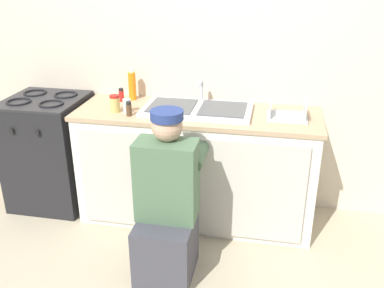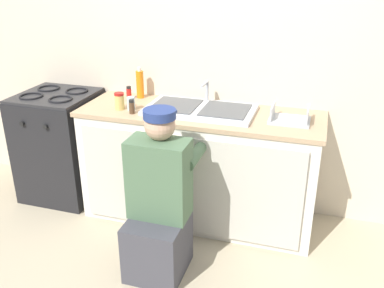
{
  "view_description": "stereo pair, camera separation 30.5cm",
  "coord_description": "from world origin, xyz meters",
  "px_view_note": "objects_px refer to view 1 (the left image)",
  "views": [
    {
      "loc": [
        0.54,
        -2.65,
        1.92
      ],
      "look_at": [
        0.0,
        0.1,
        0.71
      ],
      "focal_mm": 40.0,
      "sensor_mm": 36.0,
      "label": 1
    },
    {
      "loc": [
        0.84,
        -2.57,
        1.92
      ],
      "look_at": [
        0.0,
        0.1,
        0.71
      ],
      "focal_mm": 40.0,
      "sensor_mm": 36.0,
      "label": 2
    }
  ],
  "objects_px": {
    "sink_double_basin": "(197,109)",
    "plumber_person": "(167,210)",
    "stove_range": "(51,151)",
    "spice_bottle_red": "(121,95)",
    "condiment_jar": "(115,104)",
    "soap_bottle_orange": "(132,86)",
    "dish_rack_tray": "(287,115)",
    "water_glass": "(127,106)",
    "spice_bottle_pepper": "(129,109)"
  },
  "relations": [
    {
      "from": "sink_double_basin",
      "to": "plumber_person",
      "type": "height_order",
      "value": "plumber_person"
    },
    {
      "from": "stove_range",
      "to": "spice_bottle_red",
      "type": "height_order",
      "value": "spice_bottle_red"
    },
    {
      "from": "stove_range",
      "to": "condiment_jar",
      "type": "bearing_deg",
      "value": -10.88
    },
    {
      "from": "sink_double_basin",
      "to": "condiment_jar",
      "type": "relative_size",
      "value": 6.25
    },
    {
      "from": "soap_bottle_orange",
      "to": "dish_rack_tray",
      "type": "height_order",
      "value": "soap_bottle_orange"
    },
    {
      "from": "soap_bottle_orange",
      "to": "condiment_jar",
      "type": "bearing_deg",
      "value": -95.22
    },
    {
      "from": "stove_range",
      "to": "spice_bottle_red",
      "type": "relative_size",
      "value": 8.81
    },
    {
      "from": "stove_range",
      "to": "soap_bottle_orange",
      "type": "bearing_deg",
      "value": 15.9
    },
    {
      "from": "dish_rack_tray",
      "to": "plumber_person",
      "type": "bearing_deg",
      "value": -136.53
    },
    {
      "from": "condiment_jar",
      "to": "water_glass",
      "type": "bearing_deg",
      "value": 7.01
    },
    {
      "from": "soap_bottle_orange",
      "to": "plumber_person",
      "type": "bearing_deg",
      "value": -60.91
    },
    {
      "from": "sink_double_basin",
      "to": "dish_rack_tray",
      "type": "bearing_deg",
      "value": -1.71
    },
    {
      "from": "spice_bottle_red",
      "to": "dish_rack_tray",
      "type": "distance_m",
      "value": 1.29
    },
    {
      "from": "sink_double_basin",
      "to": "stove_range",
      "type": "relative_size",
      "value": 0.86
    },
    {
      "from": "spice_bottle_pepper",
      "to": "condiment_jar",
      "type": "bearing_deg",
      "value": 154.16
    },
    {
      "from": "spice_bottle_pepper",
      "to": "spice_bottle_red",
      "type": "height_order",
      "value": "same"
    },
    {
      "from": "stove_range",
      "to": "dish_rack_tray",
      "type": "distance_m",
      "value": 1.94
    },
    {
      "from": "plumber_person",
      "to": "soap_bottle_orange",
      "type": "bearing_deg",
      "value": 119.09
    },
    {
      "from": "soap_bottle_orange",
      "to": "spice_bottle_pepper",
      "type": "bearing_deg",
      "value": -75.47
    },
    {
      "from": "spice_bottle_red",
      "to": "condiment_jar",
      "type": "height_order",
      "value": "condiment_jar"
    },
    {
      "from": "plumber_person",
      "to": "spice_bottle_pepper",
      "type": "relative_size",
      "value": 10.52
    },
    {
      "from": "plumber_person",
      "to": "dish_rack_tray",
      "type": "bearing_deg",
      "value": 43.47
    },
    {
      "from": "stove_range",
      "to": "condiment_jar",
      "type": "height_order",
      "value": "condiment_jar"
    },
    {
      "from": "condiment_jar",
      "to": "soap_bottle_orange",
      "type": "bearing_deg",
      "value": 84.78
    },
    {
      "from": "spice_bottle_red",
      "to": "dish_rack_tray",
      "type": "bearing_deg",
      "value": -6.67
    },
    {
      "from": "sink_double_basin",
      "to": "water_glass",
      "type": "relative_size",
      "value": 8.0
    },
    {
      "from": "spice_bottle_red",
      "to": "plumber_person",
      "type": "bearing_deg",
      "value": -55.58
    },
    {
      "from": "water_glass",
      "to": "sink_double_basin",
      "type": "bearing_deg",
      "value": 13.01
    },
    {
      "from": "spice_bottle_pepper",
      "to": "water_glass",
      "type": "bearing_deg",
      "value": 118.74
    },
    {
      "from": "condiment_jar",
      "to": "stove_range",
      "type": "bearing_deg",
      "value": 169.12
    },
    {
      "from": "spice_bottle_pepper",
      "to": "condiment_jar",
      "type": "relative_size",
      "value": 0.82
    },
    {
      "from": "stove_range",
      "to": "spice_bottle_red",
      "type": "xyz_separation_m",
      "value": [
        0.6,
        0.13,
        0.48
      ]
    },
    {
      "from": "stove_range",
      "to": "plumber_person",
      "type": "bearing_deg",
      "value": -30.69
    },
    {
      "from": "sink_double_basin",
      "to": "condiment_jar",
      "type": "xyz_separation_m",
      "value": [
        -0.59,
        -0.13,
        0.05
      ]
    },
    {
      "from": "spice_bottle_pepper",
      "to": "dish_rack_tray",
      "type": "relative_size",
      "value": 0.37
    },
    {
      "from": "condiment_jar",
      "to": "dish_rack_tray",
      "type": "bearing_deg",
      "value": 4.96
    },
    {
      "from": "stove_range",
      "to": "water_glass",
      "type": "xyz_separation_m",
      "value": [
        0.74,
        -0.11,
        0.48
      ]
    },
    {
      "from": "water_glass",
      "to": "spice_bottle_red",
      "type": "distance_m",
      "value": 0.28
    },
    {
      "from": "dish_rack_tray",
      "to": "sink_double_basin",
      "type": "bearing_deg",
      "value": 178.29
    },
    {
      "from": "plumber_person",
      "to": "spice_bottle_red",
      "type": "xyz_separation_m",
      "value": [
        -0.57,
        0.83,
        0.48
      ]
    },
    {
      "from": "water_glass",
      "to": "stove_range",
      "type": "bearing_deg",
      "value": 171.2
    },
    {
      "from": "sink_double_basin",
      "to": "spice_bottle_pepper",
      "type": "height_order",
      "value": "sink_double_basin"
    },
    {
      "from": "stove_range",
      "to": "spice_bottle_pepper",
      "type": "xyz_separation_m",
      "value": [
        0.78,
        -0.19,
        0.48
      ]
    },
    {
      "from": "water_glass",
      "to": "soap_bottle_orange",
      "type": "xyz_separation_m",
      "value": [
        -0.06,
        0.31,
        0.06
      ]
    },
    {
      "from": "spice_bottle_pepper",
      "to": "spice_bottle_red",
      "type": "xyz_separation_m",
      "value": [
        -0.17,
        0.32,
        0.0
      ]
    },
    {
      "from": "water_glass",
      "to": "spice_bottle_red",
      "type": "bearing_deg",
      "value": 118.14
    },
    {
      "from": "water_glass",
      "to": "spice_bottle_pepper",
      "type": "relative_size",
      "value": 0.95
    },
    {
      "from": "soap_bottle_orange",
      "to": "dish_rack_tray",
      "type": "xyz_separation_m",
      "value": [
        1.21,
        -0.21,
        -0.09
      ]
    },
    {
      "from": "plumber_person",
      "to": "soap_bottle_orange",
      "type": "xyz_separation_m",
      "value": [
        -0.49,
        0.89,
        0.54
      ]
    },
    {
      "from": "soap_bottle_orange",
      "to": "condiment_jar",
      "type": "height_order",
      "value": "soap_bottle_orange"
    }
  ]
}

